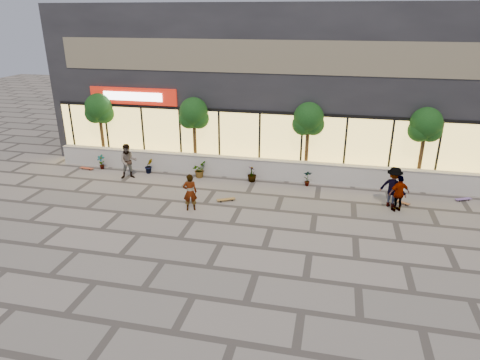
% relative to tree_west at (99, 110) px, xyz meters
% --- Properties ---
extents(ground, '(80.00, 80.00, 0.00)m').
position_rel_tree_west_xyz_m(ground, '(9.00, -7.70, -2.99)').
color(ground, gray).
rests_on(ground, ground).
extents(planter_wall, '(22.00, 0.42, 1.04)m').
position_rel_tree_west_xyz_m(planter_wall, '(9.00, -0.70, -2.46)').
color(planter_wall, silver).
rests_on(planter_wall, ground).
extents(retail_building, '(24.00, 9.17, 8.50)m').
position_rel_tree_west_xyz_m(retail_building, '(9.00, 4.79, 1.26)').
color(retail_building, '#222327').
rests_on(retail_building, ground).
extents(shrub_a, '(0.43, 0.29, 0.81)m').
position_rel_tree_west_xyz_m(shrub_a, '(0.50, -1.25, -2.58)').
color(shrub_a, black).
rests_on(shrub_a, ground).
extents(shrub_b, '(0.57, 0.57, 0.81)m').
position_rel_tree_west_xyz_m(shrub_b, '(3.30, -1.25, -2.58)').
color(shrub_b, black).
rests_on(shrub_b, ground).
extents(shrub_c, '(0.68, 0.77, 0.81)m').
position_rel_tree_west_xyz_m(shrub_c, '(6.10, -1.25, -2.58)').
color(shrub_c, black).
rests_on(shrub_c, ground).
extents(shrub_d, '(0.64, 0.64, 0.81)m').
position_rel_tree_west_xyz_m(shrub_d, '(8.90, -1.25, -2.58)').
color(shrub_d, black).
rests_on(shrub_d, ground).
extents(shrub_e, '(0.46, 0.35, 0.81)m').
position_rel_tree_west_xyz_m(shrub_e, '(11.70, -1.25, -2.58)').
color(shrub_e, black).
rests_on(shrub_e, ground).
extents(tree_west, '(1.60, 1.50, 3.92)m').
position_rel_tree_west_xyz_m(tree_west, '(0.00, 0.00, 0.00)').
color(tree_west, '#473119').
rests_on(tree_west, ground).
extents(tree_midwest, '(1.60, 1.50, 3.92)m').
position_rel_tree_west_xyz_m(tree_midwest, '(5.50, 0.00, 0.00)').
color(tree_midwest, '#473119').
rests_on(tree_midwest, ground).
extents(tree_mideast, '(1.60, 1.50, 3.92)m').
position_rel_tree_west_xyz_m(tree_mideast, '(11.50, 0.00, 0.00)').
color(tree_mideast, '#473119').
rests_on(tree_mideast, ground).
extents(tree_east, '(1.60, 1.50, 3.92)m').
position_rel_tree_west_xyz_m(tree_east, '(17.00, 0.00, 0.00)').
color(tree_east, '#473119').
rests_on(tree_east, ground).
extents(skater_center, '(0.70, 0.58, 1.65)m').
position_rel_tree_west_xyz_m(skater_center, '(6.96, -5.16, -2.16)').
color(skater_center, silver).
rests_on(skater_center, ground).
extents(skater_left, '(1.10, 1.01, 1.83)m').
position_rel_tree_west_xyz_m(skater_left, '(2.62, -2.18, -2.07)').
color(skater_left, '#9D8365').
rests_on(skater_left, ground).
extents(skater_right_near, '(1.03, 0.77, 1.62)m').
position_rel_tree_west_xyz_m(skater_right_near, '(15.71, -3.29, -2.17)').
color(skater_right_near, silver).
rests_on(skater_right_near, ground).
extents(skater_right_far, '(1.37, 1.17, 1.84)m').
position_rel_tree_west_xyz_m(skater_right_far, '(15.50, -2.88, -2.07)').
color(skater_right_far, maroon).
rests_on(skater_right_far, ground).
extents(skateboard_center, '(0.86, 0.60, 0.10)m').
position_rel_tree_west_xyz_m(skateboard_center, '(8.23, -3.92, -2.90)').
color(skateboard_center, olive).
rests_on(skateboard_center, ground).
extents(skateboard_left, '(0.81, 0.31, 0.10)m').
position_rel_tree_west_xyz_m(skateboard_left, '(-0.28, -1.50, -2.91)').
color(skateboard_left, '#AF4020').
rests_on(skateboard_left, ground).
extents(skateboard_right_near, '(0.75, 0.57, 0.09)m').
position_rel_tree_west_xyz_m(skateboard_right_near, '(16.00, -2.48, -2.91)').
color(skateboard_right_near, brown).
rests_on(skateboard_right_near, ground).
extents(skateboard_right_far, '(0.79, 0.52, 0.09)m').
position_rel_tree_west_xyz_m(skateboard_right_far, '(18.80, -1.50, -2.91)').
color(skateboard_right_far, '#6F5195').
rests_on(skateboard_right_far, ground).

